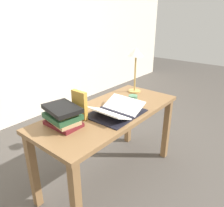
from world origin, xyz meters
TOP-DOWN VIEW (x-y plane):
  - ground_plane at (0.00, 0.00)m, footprint 12.00×12.00m
  - wall_back at (0.00, 1.83)m, footprint 8.00×0.06m
  - reading_desk at (0.00, 0.00)m, footprint 1.42×0.62m
  - open_book at (-0.02, -0.09)m, footprint 0.46×0.37m
  - book_stack_tall at (-0.44, 0.10)m, footprint 0.25×0.32m
  - book_standing_upright at (-0.27, 0.09)m, footprint 0.04×0.14m
  - reading_lamp at (0.55, 0.11)m, footprint 0.16×0.16m
  - coffee_mug at (0.24, -0.08)m, footprint 0.08×0.11m

SIDE VIEW (x-z plane):
  - ground_plane at x=0.00m, z-range 0.00..0.00m
  - reading_desk at x=0.00m, z-range 0.26..0.99m
  - open_book at x=-0.02m, z-range 0.72..0.81m
  - coffee_mug at x=0.24m, z-range 0.73..0.83m
  - book_stack_tall at x=-0.44m, z-range 0.74..0.89m
  - book_standing_upright at x=-0.27m, z-range 0.73..0.97m
  - reading_lamp at x=0.55m, z-range 0.87..1.35m
  - wall_back at x=0.00m, z-range 0.00..2.60m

